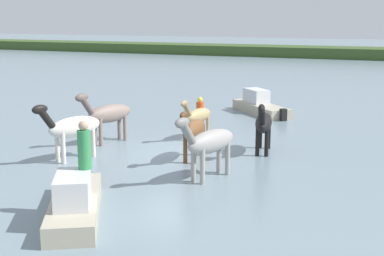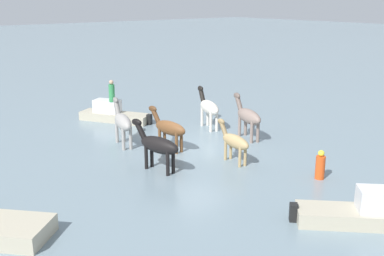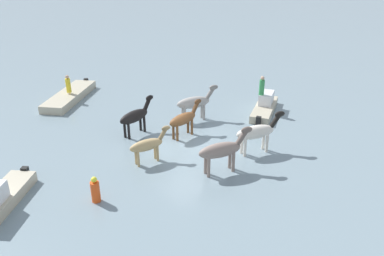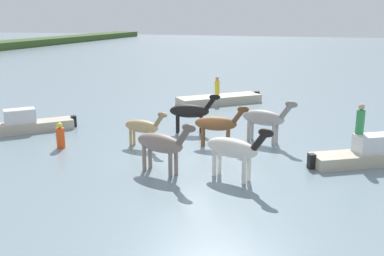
% 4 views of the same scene
% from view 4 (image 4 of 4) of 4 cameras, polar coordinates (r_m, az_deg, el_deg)
% --- Properties ---
extents(ground_plane, '(205.60, 205.60, 0.00)m').
position_cam_4_polar(ground_plane, '(19.12, 0.26, -2.99)').
color(ground_plane, gray).
extents(horse_dark_mare, '(0.94, 2.51, 1.94)m').
position_cam_4_polar(horse_dark_mare, '(21.91, -0.10, 2.15)').
color(horse_dark_mare, black).
rests_on(horse_dark_mare, ground_plane).
extents(horse_lead, '(1.20, 2.63, 2.05)m').
position_cam_4_polar(horse_lead, '(16.24, -3.89, -2.02)').
color(horse_lead, gray).
rests_on(horse_lead, ground_plane).
extents(horse_dun_straggler, '(0.72, 2.16, 1.67)m').
position_cam_4_polar(horse_dun_straggler, '(19.63, -6.26, 0.17)').
color(horse_dun_straggler, tan).
rests_on(horse_dun_straggler, ground_plane).
extents(horse_mid_herd, '(1.25, 2.61, 2.05)m').
position_cam_4_polar(horse_mid_herd, '(15.70, 5.39, -2.64)').
color(horse_mid_herd, silver).
rests_on(horse_mid_herd, ground_plane).
extents(horse_rear_stallion, '(1.18, 2.64, 2.06)m').
position_cam_4_polar(horse_rear_stallion, '(20.44, 9.30, 1.25)').
color(horse_rear_stallion, '#9E9993').
rests_on(horse_rear_stallion, ground_plane).
extents(horse_gray_outer, '(0.74, 2.40, 1.86)m').
position_cam_4_polar(horse_gray_outer, '(19.62, 3.28, 0.53)').
color(horse_gray_outer, brown).
rests_on(horse_gray_outer, ground_plane).
extents(boat_motor_center, '(3.00, 4.03, 1.32)m').
position_cam_4_polar(boat_motor_center, '(18.65, 21.00, -3.45)').
color(boat_motor_center, '#B7AD93').
rests_on(boat_motor_center, ground_plane).
extents(boat_skiff_near, '(4.87, 5.19, 0.77)m').
position_cam_4_polar(boat_skiff_near, '(29.35, 3.51, 3.49)').
color(boat_skiff_near, '#B7AD93').
rests_on(boat_skiff_near, ground_plane).
extents(boat_tender_starboard, '(3.67, 3.67, 1.32)m').
position_cam_4_polar(boat_tender_starboard, '(23.73, -20.06, 0.33)').
color(boat_tender_starboard, '#B7AD93').
rests_on(boat_tender_starboard, ground_plane).
extents(person_spotter_bow, '(0.32, 0.32, 1.19)m').
position_cam_4_polar(person_spotter_bow, '(18.46, 20.70, 0.96)').
color(person_spotter_bow, '#338C4C').
rests_on(person_spotter_bow, boat_motor_center).
extents(person_boatman_standing, '(0.32, 0.32, 1.19)m').
position_cam_4_polar(person_boatman_standing, '(28.98, 3.23, 5.33)').
color(person_boatman_standing, yellow).
rests_on(person_boatman_standing, boat_skiff_near).
extents(buoy_channel_marker, '(0.36, 0.36, 1.14)m').
position_cam_4_polar(buoy_channel_marker, '(20.30, -16.45, -1.06)').
color(buoy_channel_marker, '#E54C19').
rests_on(buoy_channel_marker, ground_plane).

